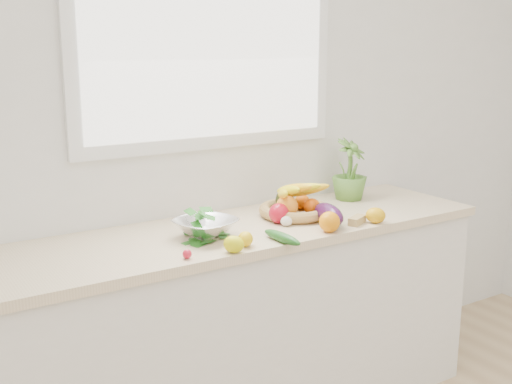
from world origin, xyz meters
TOP-DOWN VIEW (x-y plane):
  - back_wall at (0.00, 2.25)m, footprint 4.50×0.02m
  - counter_cabinet at (0.00, 1.95)m, footprint 2.20×0.58m
  - countertop at (0.00, 1.95)m, footprint 2.24×0.62m
  - window_frame at (0.00, 2.23)m, footprint 1.30×0.03m
  - window_pane at (0.00, 2.21)m, footprint 1.18×0.01m
  - orange_loose at (0.26, 1.69)m, footprint 0.11×0.11m
  - lemon_a at (-0.21, 1.67)m, footprint 0.10×0.10m
  - lemon_b at (-0.14, 1.71)m, footprint 0.09×0.09m
  - lemon_c at (0.52, 1.69)m, footprint 0.11×0.11m
  - apple at (0.16, 1.91)m, footprint 0.11×0.11m
  - ginger at (0.44, 1.72)m, footprint 0.11×0.08m
  - garlic_a at (0.40, 1.88)m, footprint 0.05×0.05m
  - garlic_b at (0.26, 1.87)m, footprint 0.06×0.06m
  - garlic_c at (0.16, 1.86)m, footprint 0.06×0.06m
  - eggplant at (0.33, 1.78)m, footprint 0.13×0.24m
  - cucumber at (0.01, 1.68)m, footprint 0.05×0.22m
  - radish at (-0.39, 1.70)m, footprint 0.04×0.04m
  - potted_herb at (0.71, 2.09)m, footprint 0.24×0.24m
  - fruit_basket at (0.28, 1.97)m, footprint 0.38×0.38m
  - colander_with_spinach at (-0.21, 1.90)m, footprint 0.30×0.30m

SIDE VIEW (x-z plane):
  - counter_cabinet at x=0.00m, z-range 0.00..0.86m
  - countertop at x=0.00m, z-range 0.86..0.90m
  - ginger at x=0.44m, z-range 0.90..0.93m
  - radish at x=-0.39m, z-range 0.90..0.93m
  - cucumber at x=0.01m, z-range 0.90..0.94m
  - garlic_a at x=0.40m, z-range 0.90..0.94m
  - garlic_c at x=0.16m, z-range 0.90..0.94m
  - garlic_b at x=0.26m, z-range 0.90..0.95m
  - lemon_b at x=-0.14m, z-range 0.90..0.96m
  - lemon_a at x=-0.21m, z-range 0.90..0.97m
  - lemon_c at x=0.52m, z-range 0.90..0.97m
  - orange_loose at x=0.26m, z-range 0.90..0.99m
  - apple at x=0.16m, z-range 0.90..0.99m
  - eggplant at x=0.33m, z-range 0.90..0.99m
  - fruit_basket at x=0.28m, z-range 0.86..1.04m
  - colander_with_spinach at x=-0.21m, z-range 0.90..1.03m
  - potted_herb at x=0.71m, z-range 0.89..1.21m
  - back_wall at x=0.00m, z-range 0.00..2.70m
  - window_frame at x=0.00m, z-range 1.20..2.30m
  - window_pane at x=0.00m, z-range 1.26..2.24m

